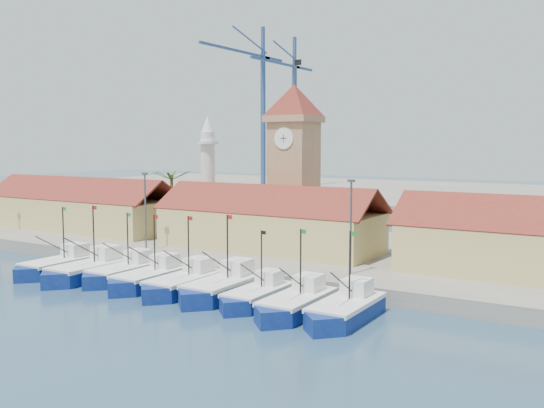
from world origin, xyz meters
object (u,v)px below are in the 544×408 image
Objects in this scene: boat_4 at (183,285)px; clock_tower at (294,159)px; minaret at (208,173)px; boat_0 at (58,267)px.

clock_tower reaches higher than boat_4.
clock_tower is (-1.25, 23.35, 11.18)m from boat_4.
boat_4 is at bearing -86.94° from clock_tower.
minaret is (-15.00, 2.00, -2.23)m from clock_tower.
boat_4 is 25.92m from clock_tower.
clock_tower is at bearing 57.05° from boat_0.
boat_0 is 0.61× the size of minaret.
boat_0 is 16.73m from boat_4.
minaret reaches higher than boat_4.
clock_tower is at bearing -7.61° from minaret.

